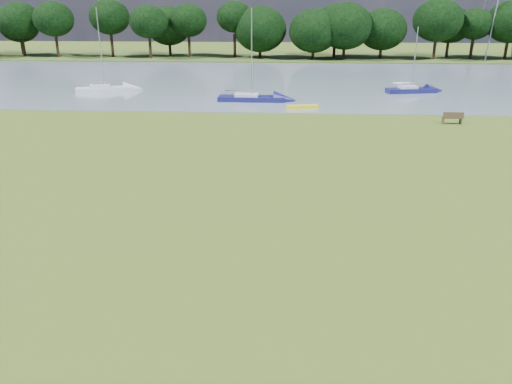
# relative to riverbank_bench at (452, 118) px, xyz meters

# --- Properties ---
(ground) EXTENTS (220.00, 220.00, 0.00)m
(ground) POSITION_rel_riverbank_bench_xyz_m (-15.08, -18.70, -0.50)
(ground) COLOR #5C7128
(river) EXTENTS (220.00, 40.00, 0.10)m
(river) POSITION_rel_riverbank_bench_xyz_m (-15.08, 23.30, -0.50)
(river) COLOR gray
(river) RESTS_ON ground
(far_bank) EXTENTS (220.00, 20.00, 0.40)m
(far_bank) POSITION_rel_riverbank_bench_xyz_m (-15.08, 53.30, -0.50)
(far_bank) COLOR #4C6626
(far_bank) RESTS_ON ground
(riverbank_bench) EXTENTS (1.63, 0.50, 1.00)m
(riverbank_bench) POSITION_rel_riverbank_bench_xyz_m (0.00, 0.00, 0.00)
(riverbank_bench) COLOR brown
(riverbank_bench) RESTS_ON ground
(kayak) EXTENTS (3.08, 1.40, 0.30)m
(kayak) POSITION_rel_riverbank_bench_xyz_m (-11.93, 5.55, -0.30)
(kayak) COLOR yellow
(kayak) RESTS_ON river
(tree_line) EXTENTS (152.38, 8.30, 10.05)m
(tree_line) POSITION_rel_riverbank_bench_xyz_m (-9.03, 49.30, 5.47)
(tree_line) COLOR black
(tree_line) RESTS_ON far_bank
(sailboat_1) EXTENTS (6.37, 3.59, 8.74)m
(sailboat_1) POSITION_rel_riverbank_bench_xyz_m (-33.62, 13.80, -0.02)
(sailboat_1) COLOR silver
(sailboat_1) RESTS_ON river
(sailboat_2) EXTENTS (6.66, 1.97, 8.76)m
(sailboat_2) POSITION_rel_riverbank_bench_xyz_m (-16.96, 9.02, -0.02)
(sailboat_2) COLOR navy
(sailboat_2) RESTS_ON river
(sailboat_3) EXTENTS (5.61, 2.61, 6.83)m
(sailboat_3) POSITION_rel_riverbank_bench_xyz_m (0.07, 14.99, -0.01)
(sailboat_3) COLOR navy
(sailboat_3) RESTS_ON river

